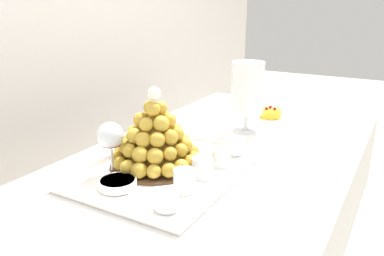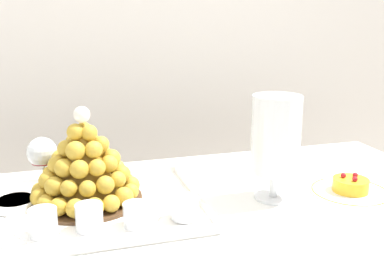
{
  "view_description": "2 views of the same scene",
  "coord_description": "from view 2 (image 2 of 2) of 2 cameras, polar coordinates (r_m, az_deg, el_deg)",
  "views": [
    {
      "loc": [
        -1.06,
        -0.51,
        1.24
      ],
      "look_at": [
        -0.09,
        0.05,
        0.87
      ],
      "focal_mm": 35.98,
      "sensor_mm": 36.0,
      "label": 1
    },
    {
      "loc": [
        -0.24,
        -0.96,
        1.22
      ],
      "look_at": [
        0.05,
        0.0,
        0.97
      ],
      "focal_mm": 42.15,
      "sensor_mm": 36.0,
      "label": 2
    }
  ],
  "objects": [
    {
      "name": "dessert_cup_mid_left",
      "position": [
        1.01,
        -18.32,
        -11.39
      ],
      "size": [
        0.06,
        0.06,
        0.06
      ],
      "color": "silver",
      "rests_on": "serving_tray"
    },
    {
      "name": "backdrop_wall",
      "position": [
        1.91,
        -9.67,
        14.88
      ],
      "size": [
        4.8,
        0.1,
        2.5
      ],
      "primitive_type": "cube",
      "color": "silver",
      "rests_on": "ground_plane"
    },
    {
      "name": "dessert_cup_centre",
      "position": [
        1.0,
        -12.86,
        -11.07
      ],
      "size": [
        0.06,
        0.06,
        0.06
      ],
      "color": "silver",
      "rests_on": "serving_tray"
    },
    {
      "name": "wine_glass",
      "position": [
        1.2,
        -18.42,
        -3.17
      ],
      "size": [
        0.08,
        0.08,
        0.16
      ],
      "color": "silver",
      "rests_on": "buffet_table"
    },
    {
      "name": "buffet_table",
      "position": [
        1.13,
        -2.29,
        -15.32
      ],
      "size": [
        1.61,
        0.82,
        0.77
      ],
      "color": "brown",
      "rests_on": "ground_plane"
    },
    {
      "name": "dessert_cup_right",
      "position": [
        1.03,
        -0.93,
        -10.11
      ],
      "size": [
        0.06,
        0.06,
        0.05
      ],
      "color": "silver",
      "rests_on": "serving_tray"
    },
    {
      "name": "creme_brulee_ramekin",
      "position": [
        1.17,
        -21.45,
        -8.83
      ],
      "size": [
        0.1,
        0.1,
        0.02
      ],
      "color": "white",
      "rests_on": "serving_tray"
    },
    {
      "name": "dessert_cup_mid_right",
      "position": [
        1.0,
        -7.1,
        -10.94
      ],
      "size": [
        0.06,
        0.06,
        0.05
      ],
      "color": "silver",
      "rests_on": "serving_tray"
    },
    {
      "name": "croquembouche",
      "position": [
        1.13,
        -13.39,
        -4.88
      ],
      "size": [
        0.27,
        0.27,
        0.24
      ],
      "color": "#4C331E",
      "rests_on": "serving_tray"
    },
    {
      "name": "serving_tray",
      "position": [
        1.12,
        -13.02,
        -10.01
      ],
      "size": [
        0.54,
        0.41,
        0.02
      ],
      "color": "white",
      "rests_on": "buffet_table"
    },
    {
      "name": "macaron_goblet",
      "position": [
        1.13,
        10.55,
        -1.09
      ],
      "size": [
        0.12,
        0.12,
        0.27
      ],
      "color": "white",
      "rests_on": "buffet_table"
    },
    {
      "name": "fruit_tart_plate",
      "position": [
        1.26,
        19.39,
        -7.26
      ],
      "size": [
        0.2,
        0.2,
        0.05
      ],
      "color": "white",
      "rests_on": "buffet_table"
    }
  ]
}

